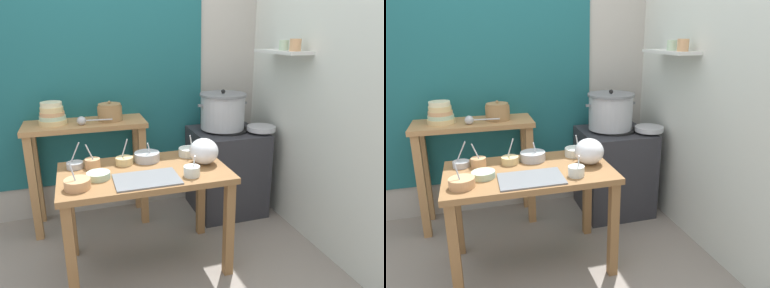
% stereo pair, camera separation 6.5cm
% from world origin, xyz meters
% --- Properties ---
extents(ground_plane, '(9.00, 9.00, 0.00)m').
position_xyz_m(ground_plane, '(0.00, 0.00, 0.00)').
color(ground_plane, gray).
extents(wall_back, '(4.40, 0.12, 2.60)m').
position_xyz_m(wall_back, '(0.08, 1.10, 1.30)').
color(wall_back, '#B2ADA3').
rests_on(wall_back, ground).
extents(wall_right, '(0.30, 3.20, 2.60)m').
position_xyz_m(wall_right, '(1.40, 0.20, 1.30)').
color(wall_right, silver).
rests_on(wall_right, ground).
extents(prep_table, '(1.10, 0.66, 0.72)m').
position_xyz_m(prep_table, '(0.07, 0.08, 0.61)').
color(prep_table, olive).
rests_on(prep_table, ground).
extents(back_shelf_table, '(0.96, 0.40, 0.90)m').
position_xyz_m(back_shelf_table, '(-0.27, 0.83, 0.68)').
color(back_shelf_table, '#B27F4C').
rests_on(back_shelf_table, ground).
extents(stove_block, '(0.60, 0.61, 0.78)m').
position_xyz_m(stove_block, '(0.94, 0.70, 0.38)').
color(stove_block, '#2D2D33').
rests_on(stove_block, ground).
extents(steamer_pot, '(0.45, 0.41, 0.35)m').
position_xyz_m(steamer_pot, '(0.90, 0.72, 0.94)').
color(steamer_pot, '#B7BABF').
rests_on(steamer_pot, stove_block).
extents(clay_pot, '(0.20, 0.20, 0.16)m').
position_xyz_m(clay_pot, '(-0.06, 0.83, 0.97)').
color(clay_pot, '#A37A4C').
rests_on(clay_pot, back_shelf_table).
extents(bowl_stack_enamel, '(0.21, 0.21, 0.18)m').
position_xyz_m(bowl_stack_enamel, '(-0.51, 0.84, 0.98)').
color(bowl_stack_enamel, '#E5C684').
rests_on(bowl_stack_enamel, back_shelf_table).
extents(ladle, '(0.27, 0.07, 0.07)m').
position_xyz_m(ladle, '(-0.28, 0.73, 0.94)').
color(ladle, '#B7BABF').
rests_on(ladle, back_shelf_table).
extents(serving_tray, '(0.40, 0.28, 0.01)m').
position_xyz_m(serving_tray, '(0.05, -0.09, 0.72)').
color(serving_tray, slate).
rests_on(serving_tray, prep_table).
extents(plastic_bag, '(0.20, 0.22, 0.18)m').
position_xyz_m(plastic_bag, '(0.49, 0.08, 0.81)').
color(plastic_bag, white).
rests_on(plastic_bag, prep_table).
extents(wide_pan, '(0.25, 0.25, 0.04)m').
position_xyz_m(wide_pan, '(1.19, 0.55, 0.80)').
color(wide_pan, '#B7BABF').
rests_on(wide_pan, stove_block).
extents(prep_bowl_0, '(0.15, 0.15, 0.17)m').
position_xyz_m(prep_bowl_0, '(0.44, 0.27, 0.75)').
color(prep_bowl_0, silver).
rests_on(prep_bowl_0, prep_table).
extents(prep_bowl_1, '(0.15, 0.15, 0.04)m').
position_xyz_m(prep_bowl_1, '(-0.23, 0.03, 0.74)').
color(prep_bowl_1, '#B7D1AD').
rests_on(prep_bowl_1, prep_table).
extents(prep_bowl_2, '(0.12, 0.12, 0.18)m').
position_xyz_m(prep_bowl_2, '(-0.04, 0.23, 0.75)').
color(prep_bowl_2, '#E5C684').
rests_on(prep_bowl_2, prep_table).
extents(prep_bowl_3, '(0.11, 0.11, 0.17)m').
position_xyz_m(prep_bowl_3, '(-0.37, 0.27, 0.74)').
color(prep_bowl_3, '#B7BABF').
rests_on(prep_bowl_3, prep_table).
extents(prep_bowl_4, '(0.10, 0.10, 0.15)m').
position_xyz_m(prep_bowl_4, '(0.34, -0.11, 0.76)').
color(prep_bowl_4, silver).
rests_on(prep_bowl_4, prep_table).
extents(prep_bowl_5, '(0.18, 0.18, 0.14)m').
position_xyz_m(prep_bowl_5, '(0.12, 0.26, 0.75)').
color(prep_bowl_5, '#B7BABF').
rests_on(prep_bowl_5, prep_table).
extents(prep_bowl_6, '(0.10, 0.10, 0.17)m').
position_xyz_m(prep_bowl_6, '(-0.25, 0.24, 0.76)').
color(prep_bowl_6, tan).
rests_on(prep_bowl_6, prep_table).
extents(prep_bowl_7, '(0.15, 0.15, 0.16)m').
position_xyz_m(prep_bowl_7, '(-0.36, -0.09, 0.75)').
color(prep_bowl_7, tan).
rests_on(prep_bowl_7, prep_table).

